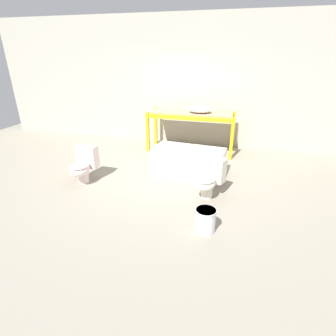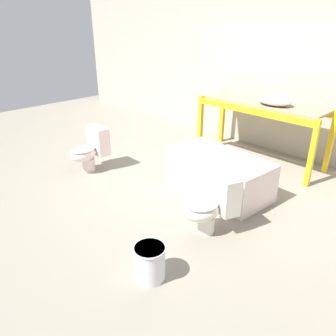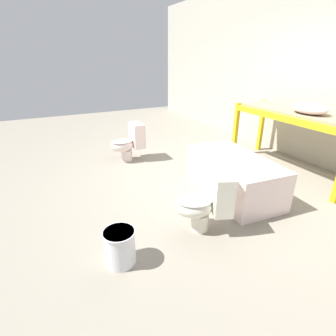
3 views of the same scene
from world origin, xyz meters
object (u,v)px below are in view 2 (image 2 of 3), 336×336
at_px(toilet_far, 212,204).
at_px(bucket_white, 150,262).
at_px(toilet_near, 90,149).
at_px(sink_basin, 275,100).
at_px(bathtub_main, 219,171).

xyz_separation_m(toilet_far, bucket_white, (0.08, -0.99, -0.17)).
xyz_separation_m(toilet_near, bucket_white, (2.47, -0.95, -0.17)).
bearing_deg(sink_basin, toilet_far, -76.12).
bearing_deg(bathtub_main, sink_basin, 95.13).
bearing_deg(sink_basin, bathtub_main, -89.94).
relative_size(bathtub_main, toilet_near, 2.19).
xyz_separation_m(sink_basin, toilet_far, (0.53, -2.14, -0.72)).
bearing_deg(bathtub_main, bucket_white, -66.49).
distance_m(sink_basin, bucket_white, 3.32).
bearing_deg(toilet_far, sink_basin, 126.31).
bearing_deg(toilet_far, bathtub_main, 145.15).
relative_size(sink_basin, bathtub_main, 0.37).
distance_m(sink_basin, toilet_near, 2.96).
distance_m(toilet_far, bucket_white, 1.01).
bearing_deg(bathtub_main, toilet_near, -150.01).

